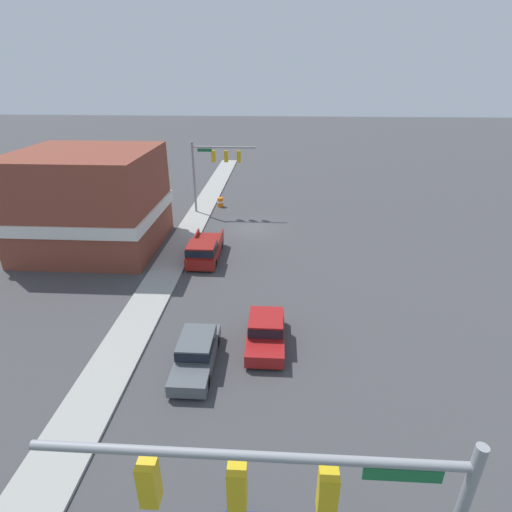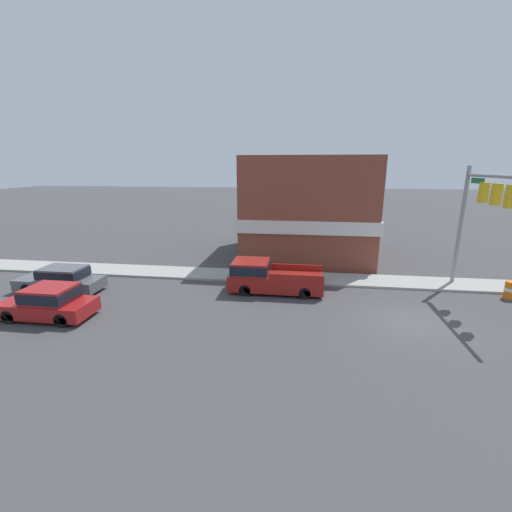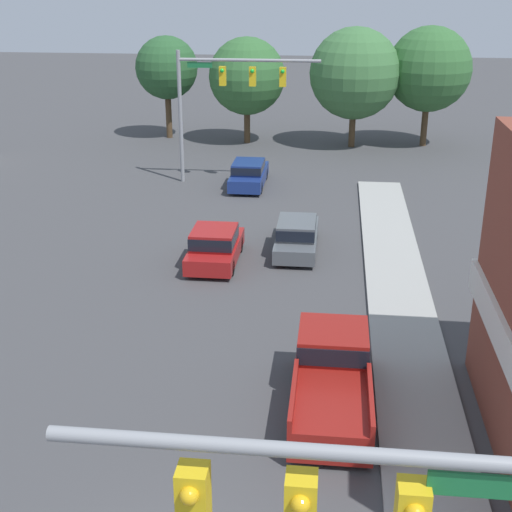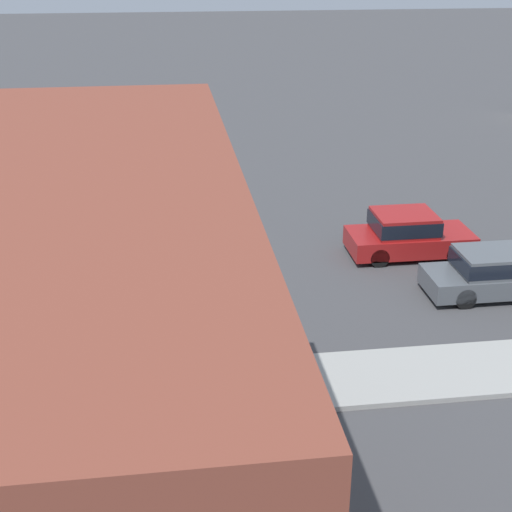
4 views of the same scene
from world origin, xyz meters
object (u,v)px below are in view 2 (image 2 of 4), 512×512
at_px(car_oncoming, 62,279).
at_px(pickup_truck_parked, 268,276).
at_px(car_lead, 49,302).
at_px(construction_barrel, 511,290).

height_order(car_oncoming, pickup_truck_parked, pickup_truck_parked).
distance_m(car_lead, car_oncoming, 3.80).
relative_size(pickup_truck_parked, construction_barrel, 5.50).
bearing_deg(car_lead, car_oncoming, 28.80).
xyz_separation_m(car_lead, car_oncoming, (3.33, 1.83, -0.05)).
bearing_deg(construction_barrel, pickup_truck_parked, 92.84).
xyz_separation_m(car_oncoming, pickup_truck_parked, (1.69, -11.79, 0.12)).
height_order(car_lead, pickup_truck_parked, pickup_truck_parked).
relative_size(car_oncoming, pickup_truck_parked, 0.90).
distance_m(car_oncoming, pickup_truck_parked, 11.91).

